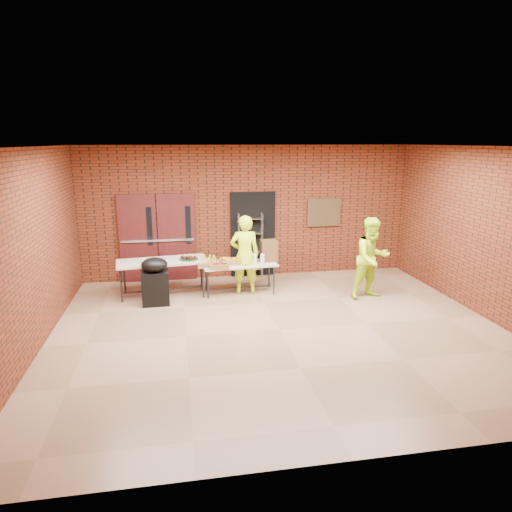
{
  "coord_description": "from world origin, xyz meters",
  "views": [
    {
      "loc": [
        -1.72,
        -7.41,
        3.29
      ],
      "look_at": [
        -0.18,
        1.4,
        1.03
      ],
      "focal_mm": 32.0,
      "sensor_mm": 36.0,
      "label": 1
    }
  ],
  "objects_px": {
    "covered_grill": "(155,281)",
    "table_left": "(162,263)",
    "table_right": "(239,266)",
    "volunteer_man": "(372,258)",
    "wire_rack": "(250,246)",
    "volunteer_woman": "(245,255)",
    "coffee_dispenser": "(269,251)"
  },
  "relations": [
    {
      "from": "wire_rack",
      "to": "covered_grill",
      "type": "height_order",
      "value": "wire_rack"
    },
    {
      "from": "volunteer_woman",
      "to": "table_right",
      "type": "bearing_deg",
      "value": -13.13
    },
    {
      "from": "coffee_dispenser",
      "to": "volunteer_woman",
      "type": "relative_size",
      "value": 0.27
    },
    {
      "from": "coffee_dispenser",
      "to": "wire_rack",
      "type": "bearing_deg",
      "value": 104.31
    },
    {
      "from": "table_right",
      "to": "coffee_dispenser",
      "type": "xyz_separation_m",
      "value": [
        0.69,
        0.15,
        0.29
      ]
    },
    {
      "from": "wire_rack",
      "to": "volunteer_woman",
      "type": "xyz_separation_m",
      "value": [
        -0.32,
        -1.17,
        0.07
      ]
    },
    {
      "from": "table_left",
      "to": "covered_grill",
      "type": "xyz_separation_m",
      "value": [
        -0.14,
        -0.54,
        -0.22
      ]
    },
    {
      "from": "wire_rack",
      "to": "table_right",
      "type": "xyz_separation_m",
      "value": [
        -0.43,
        -1.14,
        -0.19
      ]
    },
    {
      "from": "covered_grill",
      "to": "table_left",
      "type": "bearing_deg",
      "value": 74.01
    },
    {
      "from": "covered_grill",
      "to": "coffee_dispenser",
      "type": "bearing_deg",
      "value": 11.28
    },
    {
      "from": "wire_rack",
      "to": "coffee_dispenser",
      "type": "bearing_deg",
      "value": -65.19
    },
    {
      "from": "wire_rack",
      "to": "coffee_dispenser",
      "type": "height_order",
      "value": "wire_rack"
    },
    {
      "from": "table_left",
      "to": "covered_grill",
      "type": "distance_m",
      "value": 0.6
    },
    {
      "from": "wire_rack",
      "to": "volunteer_man",
      "type": "xyz_separation_m",
      "value": [
        2.3,
        -1.93,
        0.07
      ]
    },
    {
      "from": "covered_grill",
      "to": "volunteer_man",
      "type": "xyz_separation_m",
      "value": [
        4.54,
        -0.37,
        0.38
      ]
    },
    {
      "from": "table_left",
      "to": "volunteer_man",
      "type": "height_order",
      "value": "volunteer_man"
    },
    {
      "from": "table_left",
      "to": "table_right",
      "type": "bearing_deg",
      "value": -10.82
    },
    {
      "from": "table_right",
      "to": "wire_rack",
      "type": "bearing_deg",
      "value": 64.47
    },
    {
      "from": "table_left",
      "to": "volunteer_woman",
      "type": "distance_m",
      "value": 1.8
    },
    {
      "from": "table_right",
      "to": "volunteer_man",
      "type": "xyz_separation_m",
      "value": [
        2.73,
        -0.79,
        0.26
      ]
    },
    {
      "from": "table_left",
      "to": "volunteer_woman",
      "type": "height_order",
      "value": "volunteer_woman"
    },
    {
      "from": "volunteer_man",
      "to": "covered_grill",
      "type": "bearing_deg",
      "value": 163.2
    },
    {
      "from": "wire_rack",
      "to": "coffee_dispenser",
      "type": "distance_m",
      "value": 1.03
    },
    {
      "from": "covered_grill",
      "to": "volunteer_man",
      "type": "relative_size",
      "value": 0.57
    },
    {
      "from": "coffee_dispenser",
      "to": "covered_grill",
      "type": "bearing_deg",
      "value": -167.19
    },
    {
      "from": "covered_grill",
      "to": "volunteer_man",
      "type": "bearing_deg",
      "value": -6.23
    },
    {
      "from": "wire_rack",
      "to": "table_right",
      "type": "relative_size",
      "value": 0.96
    },
    {
      "from": "coffee_dispenser",
      "to": "volunteer_woman",
      "type": "distance_m",
      "value": 0.6
    },
    {
      "from": "table_left",
      "to": "coffee_dispenser",
      "type": "height_order",
      "value": "coffee_dispenser"
    },
    {
      "from": "volunteer_woman",
      "to": "table_left",
      "type": "bearing_deg",
      "value": -1.71
    },
    {
      "from": "coffee_dispenser",
      "to": "covered_grill",
      "type": "height_order",
      "value": "coffee_dispenser"
    },
    {
      "from": "covered_grill",
      "to": "volunteer_woman",
      "type": "height_order",
      "value": "volunteer_woman"
    }
  ]
}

